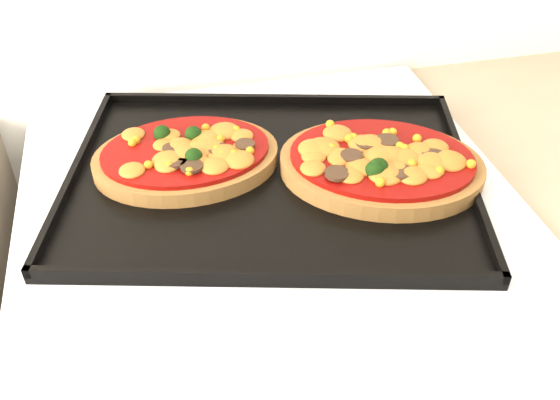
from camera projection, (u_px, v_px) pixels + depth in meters
name	position (u px, v px, depth m)	size (l,w,h in m)	color
baking_tray	(271.00, 174.00, 0.76)	(0.49, 0.36, 0.02)	black
pizza_left	(186.00, 155.00, 0.77)	(0.23, 0.17, 0.03)	olive
pizza_right	(381.00, 162.00, 0.76)	(0.25, 0.18, 0.04)	olive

